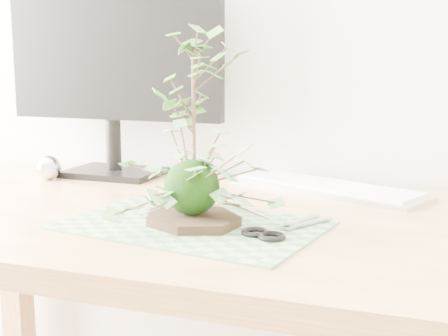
% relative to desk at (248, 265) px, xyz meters
% --- Properties ---
extents(desk, '(1.60, 0.70, 0.74)m').
position_rel_desk_xyz_m(desk, '(0.00, 0.00, 0.00)').
color(desk, tan).
rests_on(desk, ground_plane).
extents(cutting_mat, '(0.45, 0.33, 0.00)m').
position_rel_desk_xyz_m(cutting_mat, '(-0.07, -0.09, 0.09)').
color(cutting_mat, '#4A754A').
rests_on(cutting_mat, desk).
extents(stone_dish, '(0.23, 0.23, 0.01)m').
position_rel_desk_xyz_m(stone_dish, '(-0.07, -0.09, 0.10)').
color(stone_dish, black).
rests_on(stone_dish, cutting_mat).
extents(ivy_kokedama, '(0.33, 0.33, 0.18)m').
position_rel_desk_xyz_m(ivy_kokedama, '(-0.07, -0.09, 0.20)').
color(ivy_kokedama, black).
rests_on(ivy_kokedama, stone_dish).
extents(maple_kokedama, '(0.25, 0.25, 0.35)m').
position_rel_desk_xyz_m(maple_kokedama, '(-0.11, 0.03, 0.34)').
color(maple_kokedama, black).
rests_on(maple_kokedama, desk).
extents(keyboard, '(0.45, 0.29, 0.02)m').
position_rel_desk_xyz_m(keyboard, '(0.08, 0.26, 0.10)').
color(keyboard, '#B2B2B2').
rests_on(keyboard, desk).
extents(monitor, '(0.54, 0.16, 0.47)m').
position_rel_desk_xyz_m(monitor, '(-0.42, 0.27, 0.36)').
color(monitor, black).
rests_on(monitor, desk).
extents(foil_ball, '(0.06, 0.06, 0.06)m').
position_rel_desk_xyz_m(foil_ball, '(-0.53, 0.17, 0.12)').
color(foil_ball, silver).
rests_on(foil_ball, desk).
extents(scissors, '(0.09, 0.18, 0.01)m').
position_rel_desk_xyz_m(scissors, '(0.08, -0.11, 0.10)').
color(scissors, gray).
rests_on(scissors, cutting_mat).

